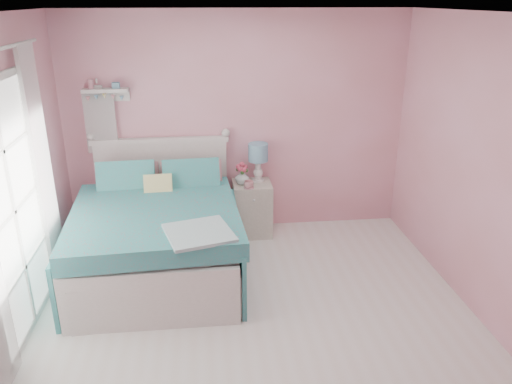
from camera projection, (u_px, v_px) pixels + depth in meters
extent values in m
plane|color=white|center=(259.00, 336.00, 4.27)|extent=(4.50, 4.50, 0.00)
plane|color=#D3868C|center=(237.00, 125.00, 5.88)|extent=(4.00, 0.00, 4.00)
plane|color=#D3868C|center=(507.00, 185.00, 4.00)|extent=(0.00, 4.50, 4.50)
plane|color=white|center=(260.00, 14.00, 3.32)|extent=(4.50, 4.50, 0.00)
cube|color=silver|center=(160.00, 253.00, 5.20)|extent=(1.60, 2.05, 0.43)
cube|color=silver|center=(157.00, 228.00, 5.09)|extent=(1.54, 1.99, 0.16)
cube|color=silver|center=(163.00, 188.00, 6.00)|extent=(1.53, 0.07, 1.13)
cube|color=silver|center=(160.00, 141.00, 5.78)|extent=(1.59, 0.09, 0.06)
cube|color=silver|center=(151.00, 301.00, 4.27)|extent=(1.53, 0.06, 0.56)
cube|color=teal|center=(155.00, 219.00, 4.89)|extent=(1.71, 1.80, 0.18)
cube|color=pink|center=(128.00, 181.00, 5.58)|extent=(0.69, 0.31, 0.43)
cube|color=pink|center=(192.00, 178.00, 5.65)|extent=(0.69, 0.31, 0.43)
cube|color=#CCBC59|center=(158.00, 188.00, 5.36)|extent=(0.31, 0.23, 0.31)
cube|color=beige|center=(252.00, 208.00, 6.02)|extent=(0.45, 0.42, 0.65)
cube|color=silver|center=(254.00, 200.00, 5.77)|extent=(0.39, 0.02, 0.16)
sphere|color=white|center=(254.00, 200.00, 5.75)|extent=(0.03, 0.03, 0.03)
cylinder|color=white|center=(258.00, 180.00, 5.97)|extent=(0.15, 0.15, 0.02)
cylinder|color=white|center=(258.00, 170.00, 5.93)|extent=(0.07, 0.07, 0.25)
cylinder|color=#76ABC5|center=(258.00, 152.00, 5.85)|extent=(0.23, 0.23, 0.21)
imported|color=silver|center=(242.00, 177.00, 5.85)|extent=(0.17, 0.17, 0.17)
imported|color=pink|center=(249.00, 184.00, 5.74)|extent=(0.11, 0.11, 0.08)
sphere|color=#D04761|center=(242.00, 164.00, 5.79)|extent=(0.06, 0.06, 0.06)
sphere|color=#D04761|center=(245.00, 167.00, 5.83)|extent=(0.06, 0.06, 0.06)
sphere|color=#D04761|center=(238.00, 167.00, 5.81)|extent=(0.06, 0.06, 0.06)
sphere|color=#D04761|center=(244.00, 170.00, 5.79)|extent=(0.06, 0.06, 0.06)
sphere|color=#D04761|center=(240.00, 169.00, 5.79)|extent=(0.06, 0.06, 0.06)
cube|color=silver|center=(105.00, 90.00, 5.49)|extent=(0.50, 0.14, 0.04)
cube|color=silver|center=(107.00, 96.00, 5.57)|extent=(0.50, 0.03, 0.12)
cylinder|color=#D18C99|center=(91.00, 84.00, 5.45)|extent=(0.06, 0.06, 0.10)
cube|color=#76ABC5|center=(116.00, 86.00, 5.48)|extent=(0.08, 0.06, 0.07)
cube|color=white|center=(101.00, 122.00, 5.62)|extent=(0.34, 0.03, 0.72)
cube|color=silver|center=(34.00, 320.00, 4.42)|extent=(0.04, 1.32, 0.06)
cube|color=silver|center=(36.00, 188.00, 4.64)|extent=(0.04, 0.06, 2.10)
cube|color=white|center=(13.00, 212.00, 4.04)|extent=(0.02, 1.20, 2.04)
cube|color=white|center=(43.00, 171.00, 4.70)|extent=(0.04, 0.40, 2.32)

